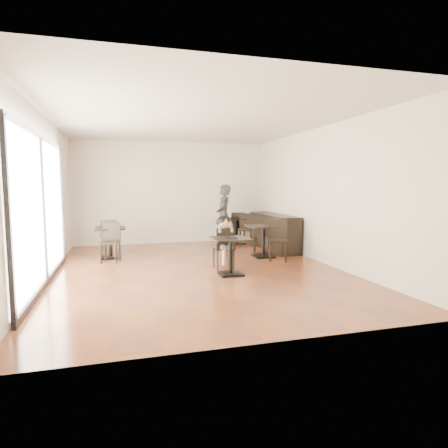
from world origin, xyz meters
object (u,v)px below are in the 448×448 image
object	(u,v)px
cafe_table_mid	(263,241)
chair_mid_a	(262,235)
cafe_table_back	(236,231)
chair_mid_b	(278,241)
child	(223,243)
adult_patron	(224,215)
chair_left_a	(111,237)
child_table	(231,256)
chair_left_b	(110,243)
chair_back_a	(239,227)
chair_back_b	(247,230)
cafe_table_left	(111,243)
child_chair	(223,248)

from	to	relation	value
cafe_table_mid	chair_mid_a	world-z (taller)	chair_mid_a
cafe_table_back	chair_mid_b	world-z (taller)	chair_mid_b
child	adult_patron	bearing A→B (deg)	74.38
chair_left_a	child_table	bearing A→B (deg)	141.90
child_table	adult_patron	distance (m)	3.77
chair_left_b	chair_mid_a	bearing A→B (deg)	16.44
chair_back_a	chair_back_b	bearing A→B (deg)	111.81
child_table	chair_mid_b	size ratio (longest dim) A/B	0.78
cafe_table_left	chair_back_b	bearing A→B (deg)	11.93
child_table	chair_mid_a	bearing A→B (deg)	54.87
cafe_table_mid	chair_mid_a	bearing A→B (deg)	73.25
child_chair	cafe_table_mid	world-z (taller)	child_chair
child	chair_left_b	xyz separation A→B (m)	(-2.41, 1.45, -0.11)
chair_left_b	chair_back_a	size ratio (longest dim) A/B	0.96
chair_left_b	cafe_table_back	bearing A→B (deg)	41.13
child_chair	cafe_table_left	bearing A→B (deg)	-39.69
chair_left_a	child	bearing A→B (deg)	147.42
adult_patron	chair_mid_a	distance (m)	1.66
child_table	chair_back_b	size ratio (longest dim) A/B	0.79
child	chair_back_b	bearing A→B (deg)	61.89
child_table	cafe_table_back	bearing A→B (deg)	70.90
chair_mid_b	chair_left_a	size ratio (longest dim) A/B	1.05
cafe_table_mid	chair_left_b	bearing A→B (deg)	174.16
child_chair	chair_mid_b	world-z (taller)	chair_mid_b
child_table	child	size ratio (longest dim) A/B	0.66
child	chair_left_b	world-z (taller)	child
cafe_table_back	child	bearing A→B (deg)	-111.94
adult_patron	cafe_table_back	xyz separation A→B (m)	(0.50, 0.30, -0.52)
cafe_table_back	chair_back_b	world-z (taller)	chair_back_b
chair_back_a	child_chair	bearing A→B (deg)	89.17
child	cafe_table_left	world-z (taller)	child
chair_mid_a	cafe_table_mid	bearing A→B (deg)	97.57
chair_back_a	chair_left_b	bearing A→B (deg)	50.79
child	chair_mid_a	bearing A→B (deg)	46.68
child_table	cafe_table_left	bearing A→B (deg)	133.38
child_table	chair_mid_a	size ratio (longest dim) A/B	0.78
chair_mid_a	chair_mid_b	xyz separation A→B (m)	(0.00, -1.10, 0.00)
chair_left_b	chair_back_b	xyz separation A→B (m)	(3.92, 1.38, 0.02)
chair_left_b	chair_back_b	bearing A→B (deg)	33.41
cafe_table_left	cafe_table_back	bearing A→B (deg)	20.08
child_table	chair_back_b	xyz separation A→B (m)	(1.51, 3.38, 0.10)
child_table	cafe_table_left	size ratio (longest dim) A/B	0.99
chair_left_a	chair_back_a	distance (m)	4.06
child_chair	child	distance (m)	0.12
child_chair	cafe_table_mid	xyz separation A→B (m)	(1.36, 1.06, -0.05)
chair_left_a	chair_back_a	size ratio (longest dim) A/B	0.96
chair_mid_a	chair_back_a	distance (m)	2.01
child	cafe_table_mid	size ratio (longest dim) A/B	1.42
chair_mid_a	chair_left_b	size ratio (longest dim) A/B	1.05
chair_left_b	chair_back_a	xyz separation A→B (m)	(3.92, 2.17, 0.02)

